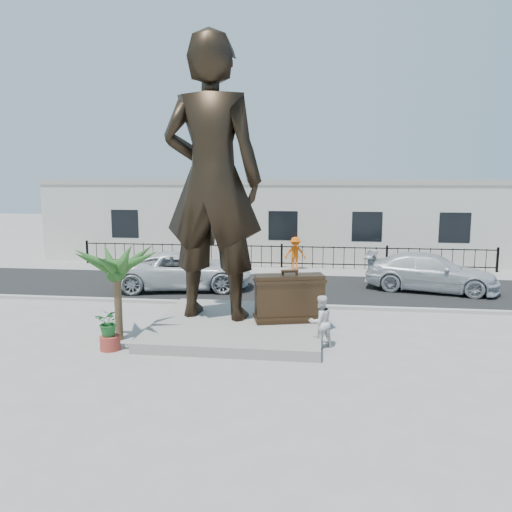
% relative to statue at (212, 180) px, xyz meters
% --- Properties ---
extents(ground, '(100.00, 100.00, 0.00)m').
position_rel_statue_xyz_m(ground, '(1.38, -1.92, -4.69)').
color(ground, '#9E9991').
rests_on(ground, ground).
extents(street, '(40.00, 7.00, 0.01)m').
position_rel_statue_xyz_m(street, '(1.38, 6.08, -4.69)').
color(street, black).
rests_on(street, ground).
extents(curb, '(40.00, 0.25, 0.12)m').
position_rel_statue_xyz_m(curb, '(1.38, 2.58, -4.63)').
color(curb, '#A5A399').
rests_on(curb, ground).
extents(far_sidewalk, '(40.00, 2.50, 0.02)m').
position_rel_statue_xyz_m(far_sidewalk, '(1.38, 10.08, -4.68)').
color(far_sidewalk, '#9E9991').
rests_on(far_sidewalk, ground).
extents(plinth, '(5.20, 5.20, 0.30)m').
position_rel_statue_xyz_m(plinth, '(0.88, -0.42, -4.54)').
color(plinth, gray).
rests_on(plinth, ground).
extents(fence, '(22.00, 0.10, 1.20)m').
position_rel_statue_xyz_m(fence, '(1.38, 10.88, -4.09)').
color(fence, black).
rests_on(fence, ground).
extents(building, '(28.00, 7.00, 4.40)m').
position_rel_statue_xyz_m(building, '(1.38, 15.08, -2.49)').
color(building, silver).
rests_on(building, ground).
extents(statue, '(3.42, 2.45, 8.78)m').
position_rel_statue_xyz_m(statue, '(0.00, 0.00, 0.00)').
color(statue, black).
rests_on(statue, plinth).
extents(suitcase, '(2.22, 1.18, 1.49)m').
position_rel_statue_xyz_m(suitcase, '(2.49, -0.30, -3.65)').
color(suitcase, '#362516').
rests_on(suitcase, plinth).
extents(tourist, '(0.92, 0.86, 1.51)m').
position_rel_statue_xyz_m(tourist, '(3.46, -1.76, -3.94)').
color(tourist, silver).
rests_on(tourist, ground).
extents(car_white, '(6.16, 3.65, 1.61)m').
position_rel_statue_xyz_m(car_white, '(-2.40, 5.16, -3.88)').
color(car_white, silver).
rests_on(car_white, street).
extents(car_silver, '(5.79, 3.39, 1.57)m').
position_rel_statue_xyz_m(car_silver, '(8.11, 6.14, -3.89)').
color(car_silver, silver).
rests_on(car_silver, street).
extents(worker, '(1.18, 0.78, 1.71)m').
position_rel_statue_xyz_m(worker, '(2.13, 10.33, -3.82)').
color(worker, '#DD570B').
rests_on(worker, far_sidewalk).
extents(palm_tree, '(1.80, 1.80, 3.20)m').
position_rel_statue_xyz_m(palm_tree, '(-2.47, -1.85, -4.69)').
color(palm_tree, '#224A1A').
rests_on(palm_tree, ground).
extents(planter, '(0.56, 0.56, 0.40)m').
position_rel_statue_xyz_m(planter, '(-2.37, -2.73, -4.49)').
color(planter, '#A2362A').
rests_on(planter, ground).
extents(shrub, '(0.71, 0.62, 0.78)m').
position_rel_statue_xyz_m(shrub, '(-2.37, -2.73, -3.90)').
color(shrub, '#1F5F25').
rests_on(shrub, planter).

